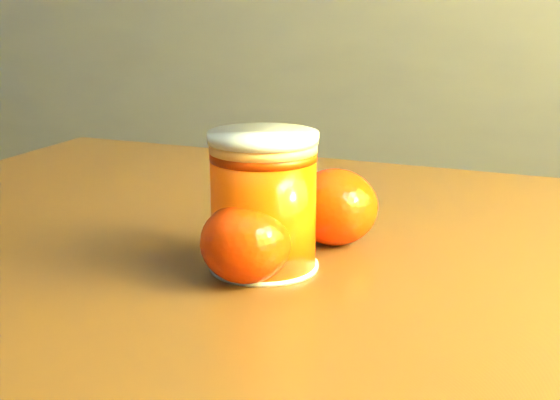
% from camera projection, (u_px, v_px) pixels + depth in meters
% --- Properties ---
extents(kitchen_counter, '(3.15, 0.60, 0.90)m').
position_uv_depth(kitchen_counter, '(146.00, 161.00, 2.11)').
color(kitchen_counter, '#54545A').
rests_on(kitchen_counter, ground).
extents(table, '(0.99, 0.72, 0.71)m').
position_uv_depth(table, '(341.00, 374.00, 0.60)').
color(table, brown).
rests_on(table, ground).
extents(juice_glass, '(0.08, 0.08, 0.10)m').
position_uv_depth(juice_glass, '(264.00, 202.00, 0.55)').
color(juice_glass, '#DC4504').
rests_on(juice_glass, table).
extents(orange_front, '(0.08, 0.08, 0.06)m').
position_uv_depth(orange_front, '(246.00, 242.00, 0.53)').
color(orange_front, red).
rests_on(orange_front, table).
extents(orange_back, '(0.07, 0.07, 0.06)m').
position_uv_depth(orange_back, '(335.00, 207.00, 0.61)').
color(orange_back, red).
rests_on(orange_back, table).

